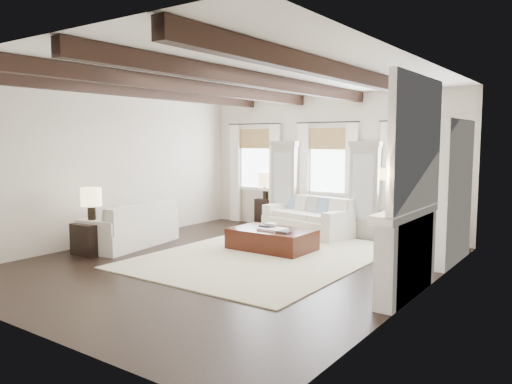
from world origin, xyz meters
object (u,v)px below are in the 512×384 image
Objects in this scene: side_table_back at (266,211)px; sofa_left at (133,228)px; side_table_front at (93,238)px; ottoman at (272,240)px; sofa_back at (309,219)px.

sofa_left is at bearing -100.74° from side_table_back.
sofa_left is 0.91m from side_table_front.
side_table_front reaches higher than ottoman.
side_table_front is at bearing -95.52° from sofa_left.
ottoman is at bearing -84.00° from sofa_back.
ottoman is (2.52, 1.31, -0.15)m from sofa_left.
sofa_back reaches higher than side_table_front.
side_table_back is (0.80, 4.66, 0.03)m from side_table_front.
side_table_back reaches higher than side_table_front.
sofa_back is at bearing -21.84° from side_table_back.
side_table_front is at bearing -99.73° from side_table_back.
sofa_left reaches higher than sofa_back.
sofa_back reaches higher than ottoman.
sofa_back is 3.89m from sofa_left.
side_table_back is (-1.62, 0.65, -0.03)m from sofa_back.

